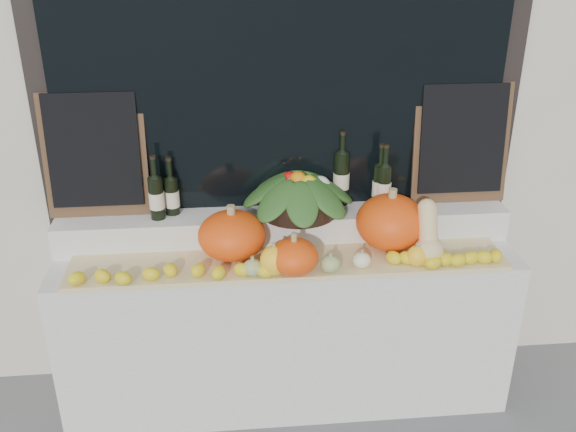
{
  "coord_description": "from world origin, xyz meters",
  "views": [
    {
      "loc": [
        -0.26,
        -1.28,
        2.42
      ],
      "look_at": [
        0.0,
        1.45,
        1.12
      ],
      "focal_mm": 40.0,
      "sensor_mm": 36.0,
      "label": 1
    }
  ],
  "objects_px": {
    "pumpkin_left": "(232,235)",
    "pumpkin_right": "(391,222)",
    "produce_bowl": "(298,193)",
    "butternut_squash": "(428,236)",
    "wine_bottle_tall": "(341,178)"
  },
  "relations": [
    {
      "from": "produce_bowl",
      "to": "wine_bottle_tall",
      "type": "xyz_separation_m",
      "value": [
        0.23,
        0.09,
        0.04
      ]
    },
    {
      "from": "pumpkin_left",
      "to": "pumpkin_right",
      "type": "height_order",
      "value": "pumpkin_right"
    },
    {
      "from": "wine_bottle_tall",
      "to": "pumpkin_right",
      "type": "bearing_deg",
      "value": -50.41
    },
    {
      "from": "pumpkin_left",
      "to": "butternut_squash",
      "type": "bearing_deg",
      "value": -6.8
    },
    {
      "from": "butternut_squash",
      "to": "produce_bowl",
      "type": "xyz_separation_m",
      "value": [
        -0.59,
        0.3,
        0.12
      ]
    },
    {
      "from": "wine_bottle_tall",
      "to": "produce_bowl",
      "type": "bearing_deg",
      "value": -159.36
    },
    {
      "from": "butternut_squash",
      "to": "wine_bottle_tall",
      "type": "height_order",
      "value": "wine_bottle_tall"
    },
    {
      "from": "butternut_squash",
      "to": "produce_bowl",
      "type": "height_order",
      "value": "produce_bowl"
    },
    {
      "from": "pumpkin_left",
      "to": "pumpkin_right",
      "type": "distance_m",
      "value": 0.78
    },
    {
      "from": "butternut_squash",
      "to": "pumpkin_right",
      "type": "bearing_deg",
      "value": 137.36
    },
    {
      "from": "pumpkin_left",
      "to": "produce_bowl",
      "type": "distance_m",
      "value": 0.41
    },
    {
      "from": "pumpkin_right",
      "to": "wine_bottle_tall",
      "type": "relative_size",
      "value": 0.88
    },
    {
      "from": "pumpkin_left",
      "to": "pumpkin_right",
      "type": "bearing_deg",
      "value": 1.99
    },
    {
      "from": "pumpkin_right",
      "to": "produce_bowl",
      "type": "height_order",
      "value": "produce_bowl"
    },
    {
      "from": "pumpkin_right",
      "to": "butternut_squash",
      "type": "bearing_deg",
      "value": -42.64
    }
  ]
}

